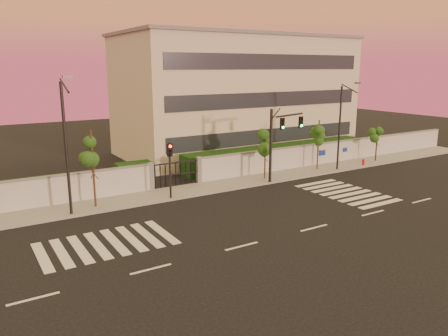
# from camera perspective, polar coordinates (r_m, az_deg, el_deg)

# --- Properties ---
(ground) EXTENTS (120.00, 120.00, 0.00)m
(ground) POSITION_cam_1_polar(r_m,az_deg,el_deg) (25.80, 11.67, -7.68)
(ground) COLOR black
(ground) RESTS_ON ground
(sidewalk) EXTENTS (60.00, 3.00, 0.15)m
(sidewalk) POSITION_cam_1_polar(r_m,az_deg,el_deg) (33.76, -0.57, -2.30)
(sidewalk) COLOR gray
(sidewalk) RESTS_ON ground
(perimeter_wall) EXTENTS (60.00, 0.36, 2.20)m
(perimeter_wall) POSITION_cam_1_polar(r_m,az_deg,el_deg) (34.82, -1.71, -0.14)
(perimeter_wall) COLOR #AEB0B5
(perimeter_wall) RESTS_ON ground
(hedge_row) EXTENTS (41.00, 4.25, 1.80)m
(hedge_row) POSITION_cam_1_polar(r_m,az_deg,el_deg) (37.71, -2.39, 0.49)
(hedge_row) COLOR #143710
(hedge_row) RESTS_ON ground
(institutional_building) EXTENTS (24.40, 12.40, 12.25)m
(institutional_building) POSITION_cam_1_polar(r_m,az_deg,el_deg) (47.16, 1.60, 9.57)
(institutional_building) COLOR beige
(institutional_building) RESTS_ON ground
(road_markings) EXTENTS (57.00, 7.62, 0.02)m
(road_markings) POSITION_cam_1_polar(r_m,az_deg,el_deg) (27.56, 3.88, -6.05)
(road_markings) COLOR silver
(road_markings) RESTS_ON ground
(street_tree_c) EXTENTS (1.63, 1.29, 5.19)m
(street_tree_c) POSITION_cam_1_polar(r_m,az_deg,el_deg) (28.89, -16.83, 2.13)
(street_tree_c) COLOR #382314
(street_tree_c) RESTS_ON ground
(street_tree_d) EXTENTS (1.45, 1.15, 3.92)m
(street_tree_d) POSITION_cam_1_polar(r_m,az_deg,el_deg) (35.30, 5.42, 3.00)
(street_tree_d) COLOR #382314
(street_tree_d) RESTS_ON ground
(street_tree_e) EXTENTS (1.46, 1.16, 4.51)m
(street_tree_e) POSITION_cam_1_polar(r_m,az_deg,el_deg) (39.23, 12.27, 4.41)
(street_tree_e) COLOR #382314
(street_tree_e) RESTS_ON ground
(street_tree_f) EXTENTS (1.51, 1.20, 3.73)m
(street_tree_f) POSITION_cam_1_polar(r_m,az_deg,el_deg) (44.42, 19.40, 4.21)
(street_tree_f) COLOR #382314
(street_tree_f) RESTS_ON ground
(traffic_signal_main) EXTENTS (3.68, 1.17, 5.90)m
(traffic_signal_main) POSITION_cam_1_polar(r_m,az_deg,el_deg) (34.43, 7.14, 4.12)
(traffic_signal_main) COLOR black
(traffic_signal_main) RESTS_ON ground
(traffic_signal_secondary) EXTENTS (0.32, 0.32, 4.08)m
(traffic_signal_secondary) POSITION_cam_1_polar(r_m,az_deg,el_deg) (29.97, -7.07, 0.57)
(traffic_signal_secondary) COLOR black
(traffic_signal_secondary) RESTS_ON ground
(streetlight_west) EXTENTS (0.51, 2.07, 8.59)m
(streetlight_west) POSITION_cam_1_polar(r_m,az_deg,el_deg) (27.56, -19.91, 3.14)
(streetlight_west) COLOR black
(streetlight_west) RESTS_ON ground
(streetlight_east) EXTENTS (0.47, 1.88, 7.81)m
(streetlight_east) POSITION_cam_1_polar(r_m,az_deg,el_deg) (39.25, 15.05, 5.59)
(streetlight_east) COLOR black
(streetlight_east) RESTS_ON ground
(fire_hydrant) EXTENTS (0.29, 0.28, 0.74)m
(fire_hydrant) POSITION_cam_1_polar(r_m,az_deg,el_deg) (42.38, 17.73, 0.65)
(fire_hydrant) COLOR red
(fire_hydrant) RESTS_ON ground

